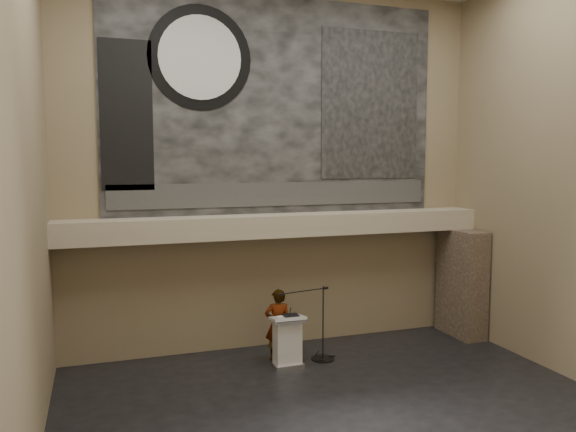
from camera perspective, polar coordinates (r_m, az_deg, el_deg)
name	(u,v)px	position (r m, az deg, el deg)	size (l,w,h in m)	color
floor	(347,413)	(10.55, 5.97, -19.29)	(10.00, 10.00, 0.00)	black
wall_back	(277,169)	(13.30, -1.12, 4.83)	(10.00, 0.02, 8.50)	#827352
wall_front	(517,180)	(6.18, 22.20, 3.38)	(10.00, 0.02, 8.50)	#827352
wall_left	(25,175)	(8.71, -25.14, 3.82)	(0.02, 8.00, 8.50)	#827352
soffit	(282,225)	(13.00, -0.57, -0.93)	(10.00, 0.80, 0.50)	tan
sprinkler_left	(215,241)	(12.58, -7.44, -2.49)	(0.04, 0.04, 0.06)	#B2893D
sprinkler_right	(357,234)	(13.70, 7.06, -1.81)	(0.04, 0.04, 0.06)	#B2893D
banner	(277,106)	(13.32, -1.09, 11.08)	(8.00, 0.05, 5.00)	black
banner_text_strip	(278,194)	(13.25, -1.02, 2.23)	(7.76, 0.02, 0.55)	#303030
banner_clock_rim	(200,58)	(12.99, -8.92, 15.61)	(2.30, 2.30, 0.02)	black
banner_clock_face	(200,58)	(12.97, -8.90, 15.62)	(1.84, 1.84, 0.02)	silver
banner_building_print	(371,105)	(14.21, 8.39, 11.09)	(2.60, 0.02, 3.60)	black
banner_brick_print	(126,116)	(12.64, -16.09, 9.78)	(1.10, 0.02, 3.20)	black
stone_pier	(462,283)	(15.00, 17.23, -6.49)	(0.60, 1.40, 2.70)	#433529
lectern	(287,341)	(12.42, -0.07, -12.60)	(0.71, 0.51, 1.13)	silver
binder	(291,315)	(12.27, 0.28, -10.07)	(0.32, 0.25, 0.04)	black
papers	(284,317)	(12.19, -0.46, -10.25)	(0.22, 0.30, 0.01)	silver
speaker_person	(278,325)	(12.68, -1.03, -10.99)	(0.59, 0.39, 1.62)	beige
mic_stand	(322,349)	(12.91, 3.42, -13.29)	(1.37, 0.52, 1.67)	black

